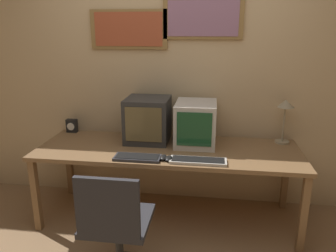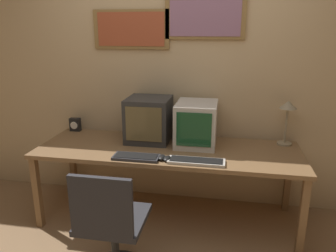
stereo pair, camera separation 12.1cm
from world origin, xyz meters
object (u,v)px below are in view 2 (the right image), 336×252
(monitor_left, at_px, (149,119))
(desk_clock, at_px, (75,125))
(office_chair, at_px, (111,233))
(mouse_near_keyboard, at_px, (167,159))
(keyboard_side, at_px, (196,161))
(monitor_right, at_px, (196,124))
(keyboard_main, at_px, (136,157))
(desk_lamp, at_px, (288,112))
(mouse_far_corner, at_px, (162,157))

(monitor_left, relative_size, desk_clock, 3.05)
(monitor_left, distance_m, office_chair, 1.17)
(mouse_near_keyboard, xyz_separation_m, office_chair, (-0.28, -0.58, -0.34))
(keyboard_side, bearing_deg, monitor_right, 96.21)
(keyboard_main, relative_size, desk_lamp, 0.93)
(monitor_right, distance_m, mouse_far_corner, 0.52)
(monitor_left, bearing_deg, keyboard_side, -43.21)
(keyboard_side, distance_m, desk_clock, 1.46)
(monitor_right, bearing_deg, mouse_far_corner, -118.38)
(monitor_left, bearing_deg, monitor_right, -3.07)
(keyboard_side, relative_size, mouse_far_corner, 4.31)
(mouse_far_corner, height_order, desk_lamp, desk_lamp)
(keyboard_main, height_order, desk_lamp, desk_lamp)
(keyboard_side, relative_size, office_chair, 0.52)
(desk_lamp, distance_m, office_chair, 1.83)
(desk_lamp, height_order, office_chair, desk_lamp)
(keyboard_side, xyz_separation_m, desk_clock, (-1.33, 0.62, 0.05))
(monitor_right, bearing_deg, desk_lamp, 9.59)
(desk_lamp, bearing_deg, keyboard_main, -155.16)
(mouse_near_keyboard, relative_size, desk_lamp, 0.27)
(keyboard_main, xyz_separation_m, desk_clock, (-0.83, 0.62, 0.05))
(mouse_far_corner, distance_m, desk_clock, 1.21)
(keyboard_side, bearing_deg, desk_lamp, 37.53)
(keyboard_main, height_order, mouse_far_corner, mouse_far_corner)
(monitor_right, xyz_separation_m, mouse_far_corner, (-0.23, -0.43, -0.18))
(keyboard_side, bearing_deg, monitor_left, 136.79)
(monitor_right, xyz_separation_m, desk_lamp, (0.80, 0.14, 0.12))
(monitor_left, xyz_separation_m, mouse_near_keyboard, (0.26, -0.47, -0.19))
(mouse_far_corner, height_order, desk_clock, desk_clock)
(keyboard_side, height_order, desk_clock, desk_clock)
(keyboard_side, relative_size, mouse_near_keyboard, 4.17)
(monitor_left, distance_m, keyboard_main, 0.51)
(keyboard_main, distance_m, keyboard_side, 0.50)
(monitor_left, xyz_separation_m, desk_clock, (-0.83, 0.15, -0.14))
(monitor_right, distance_m, desk_clock, 1.29)
(monitor_left, height_order, desk_clock, monitor_left)
(mouse_far_corner, bearing_deg, desk_lamp, 28.67)
(keyboard_side, bearing_deg, office_chair, -131.90)
(monitor_left, xyz_separation_m, monitor_right, (0.45, -0.02, -0.01))
(monitor_right, relative_size, desk_lamp, 1.10)
(mouse_far_corner, bearing_deg, desk_clock, 149.93)
(keyboard_main, height_order, desk_clock, desk_clock)
(keyboard_main, distance_m, desk_clock, 1.04)
(office_chair, bearing_deg, keyboard_side, 48.10)
(monitor_right, relative_size, office_chair, 0.51)
(desk_lamp, bearing_deg, monitor_right, -170.41)
(monitor_left, distance_m, desk_clock, 0.85)
(mouse_near_keyboard, bearing_deg, desk_clock, 150.46)
(desk_lamp, bearing_deg, mouse_far_corner, -151.33)
(keyboard_main, bearing_deg, desk_clock, 143.36)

